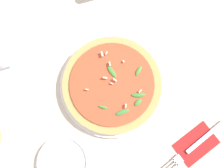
# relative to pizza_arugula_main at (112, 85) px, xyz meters

# --- Properties ---
(ground_plane) EXTENTS (6.00, 6.00, 0.00)m
(ground_plane) POSITION_rel_pizza_arugula_main_xyz_m (-0.01, -0.01, -0.02)
(ground_plane) COLOR beige
(pizza_arugula_main) EXTENTS (0.31, 0.31, 0.05)m
(pizza_arugula_main) POSITION_rel_pizza_arugula_main_xyz_m (0.00, 0.00, 0.00)
(pizza_arugula_main) COLOR white
(pizza_arugula_main) RESTS_ON ground_plane
(napkin) EXTENTS (0.13, 0.09, 0.01)m
(napkin) POSITION_rel_pizza_arugula_main_xyz_m (-0.12, 0.27, -0.01)
(napkin) COLOR #B21E1E
(napkin) RESTS_ON ground_plane
(fork) EXTENTS (0.23, 0.05, 0.00)m
(fork) POSITION_rel_pizza_arugula_main_xyz_m (-0.11, 0.27, -0.01)
(fork) COLOR silver
(fork) RESTS_ON ground_plane
(side_plate_white) EXTENTS (0.15, 0.15, 0.02)m
(side_plate_white) POSITION_rel_pizza_arugula_main_xyz_m (0.23, 0.12, -0.01)
(side_plate_white) COLOR white
(side_plate_white) RESTS_ON ground_plane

